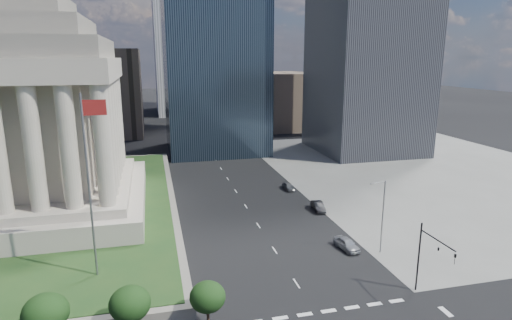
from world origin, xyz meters
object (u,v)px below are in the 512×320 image
object	(u,v)px
traffic_signal_ne	(430,254)
street_lamp_north	(382,213)
war_memorial	(18,85)
parked_sedan_near	(347,244)
parked_sedan_mid	(318,206)
flagpole	(90,177)
parked_sedan_far	(289,186)

from	to	relation	value
traffic_signal_ne	street_lamp_north	size ratio (longest dim) A/B	0.80
war_memorial	street_lamp_north	world-z (taller)	war_memorial
parked_sedan_near	parked_sedan_mid	world-z (taller)	parked_sedan_near
flagpole	street_lamp_north	size ratio (longest dim) A/B	2.00
street_lamp_north	parked_sedan_far	bearing A→B (deg)	95.95
traffic_signal_ne	parked_sedan_mid	xyz separation A→B (m)	(-1.00, 28.34, -4.50)
war_memorial	parked_sedan_near	size ratio (longest dim) A/B	8.55
war_memorial	parked_sedan_mid	world-z (taller)	war_memorial
parked_sedan_far	war_memorial	bearing A→B (deg)	-172.52
flagpole	parked_sedan_far	bearing A→B (deg)	43.50
war_memorial	flagpole	world-z (taller)	war_memorial
traffic_signal_ne	parked_sedan_far	xyz separation A→B (m)	(-2.24, 40.75, -4.56)
parked_sedan_near	parked_sedan_mid	xyz separation A→B (m)	(1.91, 15.06, -0.03)
parked_sedan_mid	parked_sedan_far	size ratio (longest dim) A/B	1.12
flagpole	parked_sedan_near	xyz separation A→B (m)	(31.41, 2.98, -12.34)
flagpole	traffic_signal_ne	bearing A→B (deg)	-16.71
flagpole	parked_sedan_mid	distance (m)	39.86
war_memorial	parked_sedan_mid	xyz separation A→B (m)	(45.50, -5.96, -20.65)
street_lamp_north	parked_sedan_far	xyz separation A→B (m)	(-3.07, 29.45, -4.97)
street_lamp_north	parked_sedan_mid	distance (m)	17.83
parked_sedan_mid	parked_sedan_far	bearing A→B (deg)	102.36
traffic_signal_ne	war_memorial	bearing A→B (deg)	143.58
traffic_signal_ne	parked_sedan_far	distance (m)	41.07
traffic_signal_ne	parked_sedan_near	bearing A→B (deg)	102.37
traffic_signal_ne	parked_sedan_near	world-z (taller)	traffic_signal_ne
war_memorial	street_lamp_north	xyz separation A→B (m)	(47.33, -23.00, -15.74)
traffic_signal_ne	parked_sedan_near	distance (m)	14.32
war_memorial	traffic_signal_ne	bearing A→B (deg)	-36.42
street_lamp_north	parked_sedan_far	distance (m)	30.02
flagpole	street_lamp_north	distance (m)	35.95
parked_sedan_near	parked_sedan_far	world-z (taller)	parked_sedan_near
war_memorial	traffic_signal_ne	size ratio (longest dim) A/B	4.88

